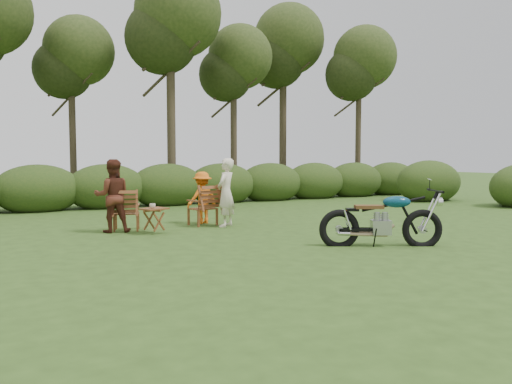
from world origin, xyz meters
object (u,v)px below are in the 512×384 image
motorcycle (380,246)px  cup (152,206)px  lawn_chair_right (203,225)px  lawn_chair_left (127,230)px  adult_a (226,226)px  child (202,223)px  side_table (154,221)px  adult_b (113,232)px

motorcycle → cup: cup is taller
cup → lawn_chair_right: bearing=27.5°
motorcycle → lawn_chair_left: (-3.54, 4.11, 0.00)m
cup → adult_a: (1.82, 0.28, -0.59)m
lawn_chair_left → child: (1.89, 0.26, 0.00)m
motorcycle → cup: bearing=162.3°
side_table → adult_a: adult_a is taller
side_table → adult_a: (1.77, 0.25, -0.27)m
lawn_chair_left → adult_b: bearing=41.3°
lawn_chair_right → motorcycle: bearing=103.0°
motorcycle → cup: 4.65m
motorcycle → lawn_chair_right: motorcycle is taller
side_table → adult_b: size_ratio=0.35×
cup → adult_b: bearing=136.5°
motorcycle → lawn_chair_right: bearing=142.0°
lawn_chair_left → adult_b: adult_b is taller
cup → child: bearing=33.9°
motorcycle → cup: (-3.19, 3.33, 0.59)m
lawn_chair_left → side_table: side_table is taller
motorcycle → adult_b: size_ratio=1.35×
adult_a → lawn_chair_left: bearing=-52.6°
cup → child: (1.54, 1.04, -0.59)m
lawn_chair_right → cup: bearing=17.0°
lawn_chair_right → side_table: (-1.39, -0.71, 0.27)m
cup → adult_a: 1.93m
motorcycle → lawn_chair_left: motorcycle is taller
lawn_chair_right → child: bearing=-121.1°
cup → adult_a: adult_a is taller
motorcycle → lawn_chair_left: bearing=159.3°
lawn_chair_left → child: child is taller
motorcycle → lawn_chair_right: 4.44m
motorcycle → side_table: size_ratio=3.88×
side_table → cup: bearing=-138.1°
adult_b → lawn_chair_right: bearing=-165.7°
lawn_chair_right → cup: size_ratio=7.43×
motorcycle → child: 4.67m
motorcycle → child: bearing=139.3°
side_table → adult_b: (-0.71, 0.60, -0.27)m
child → lawn_chair_right: bearing=56.8°
lawn_chair_right → adult_a: adult_a is taller
side_table → adult_a: bearing=7.9°
motorcycle → adult_b: (-3.87, 3.97, 0.00)m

